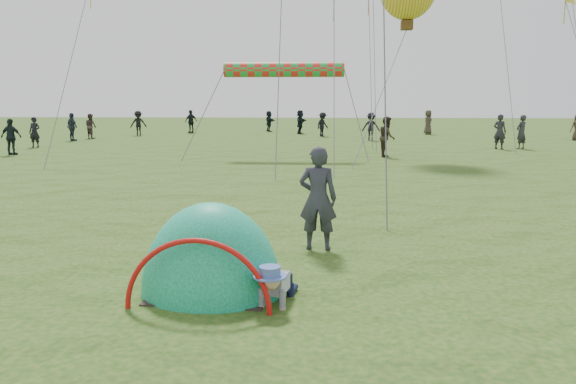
{
  "coord_description": "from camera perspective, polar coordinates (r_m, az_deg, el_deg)",
  "views": [
    {
      "loc": [
        -0.42,
        -5.93,
        2.52
      ],
      "look_at": [
        -1.0,
        3.17,
        1.0
      ],
      "focal_mm": 35.0,
      "sensor_mm": 36.0,
      "label": 1
    }
  ],
  "objects": [
    {
      "name": "ground",
      "position": [
        6.46,
        7.3,
        -13.58
      ],
      "size": [
        140.0,
        140.0,
        0.0
      ],
      "primitive_type": "plane",
      "color": "#18400D"
    },
    {
      "name": "crawling_toddler",
      "position": [
        7.0,
        -1.32,
        -9.2
      ],
      "size": [
        0.66,
        0.83,
        0.56
      ],
      "primitive_type": null,
      "rotation": [
        0.0,
        0.0,
        -0.21
      ],
      "color": "black",
      "rests_on": "ground"
    },
    {
      "name": "popup_tent",
      "position": [
        7.58,
        -7.74,
        -10.05
      ],
      "size": [
        1.94,
        1.63,
        2.4
      ],
      "primitive_type": "ellipsoid",
      "rotation": [
        0.0,
        0.0,
        -0.06
      ],
      "color": "#0E7A42",
      "rests_on": "ground"
    },
    {
      "name": "standing_adult",
      "position": [
        9.38,
        3.06,
        -0.66
      ],
      "size": [
        0.67,
        0.47,
        1.75
      ],
      "primitive_type": "imported",
      "rotation": [
        0.0,
        0.0,
        3.05
      ],
      "color": "#2D2C36",
      "rests_on": "ground"
    },
    {
      "name": "crowd_person_0",
      "position": [
        30.8,
        22.62,
        5.65
      ],
      "size": [
        0.75,
        0.7,
        1.72
      ],
      "primitive_type": "imported",
      "rotation": [
        0.0,
        0.0,
        3.75
      ],
      "color": "#29282F",
      "rests_on": "ground"
    },
    {
      "name": "crowd_person_1",
      "position": [
        25.01,
        10.02,
        5.56
      ],
      "size": [
        0.72,
        0.9,
        1.76
      ],
      "primitive_type": "imported",
      "rotation": [
        0.0,
        0.0,
        1.51
      ],
      "color": "#2D241C",
      "rests_on": "ground"
    },
    {
      "name": "crowd_person_2",
      "position": [
        42.47,
        -9.82,
        7.07
      ],
      "size": [
        1.0,
        1.0,
        1.7
      ],
      "primitive_type": "imported",
      "rotation": [
        0.0,
        0.0,
        3.92
      ],
      "color": "black",
      "rests_on": "ground"
    },
    {
      "name": "crowd_person_3",
      "position": [
        34.67,
        8.43,
        6.59
      ],
      "size": [
        1.1,
        0.64,
        1.69
      ],
      "primitive_type": "imported",
      "rotation": [
        0.0,
        0.0,
        0.01
      ],
      "color": "black",
      "rests_on": "ground"
    },
    {
      "name": "crowd_person_5",
      "position": [
        41.03,
        1.25,
        7.13
      ],
      "size": [
        0.94,
        1.66,
        1.71
      ],
      "primitive_type": "imported",
      "rotation": [
        0.0,
        0.0,
        1.28
      ],
      "color": "black",
      "rests_on": "ground"
    },
    {
      "name": "crowd_person_6",
      "position": [
        30.38,
        20.71,
        5.75
      ],
      "size": [
        0.76,
        0.72,
        1.75
      ],
      "primitive_type": "imported",
      "rotation": [
        0.0,
        0.0,
        2.49
      ],
      "color": "#222229",
      "rests_on": "ground"
    },
    {
      "name": "crowd_person_7",
      "position": [
        38.06,
        -19.4,
        6.33
      ],
      "size": [
        0.97,
        0.92,
        1.58
      ],
      "primitive_type": "imported",
      "rotation": [
        0.0,
        0.0,
        2.58
      ],
      "color": "#40322F",
      "rests_on": "ground"
    },
    {
      "name": "crowd_person_8",
      "position": [
        36.27,
        -21.07,
        6.18
      ],
      "size": [
        1.04,
        0.91,
        1.68
      ],
      "primitive_type": "imported",
      "rotation": [
        0.0,
        0.0,
        2.52
      ],
      "color": "#222A3A",
      "rests_on": "ground"
    },
    {
      "name": "crowd_person_9",
      "position": [
        38.08,
        3.53,
        6.86
      ],
      "size": [
        1.11,
        1.19,
        1.61
      ],
      "primitive_type": "imported",
      "rotation": [
        0.0,
        0.0,
        0.91
      ],
      "color": "black",
      "rests_on": "ground"
    },
    {
      "name": "crowd_person_10",
      "position": [
        41.43,
        14.04,
        6.89
      ],
      "size": [
        0.82,
        0.99,
        1.73
      ],
      "primitive_type": "imported",
      "rotation": [
        0.0,
        0.0,
        1.2
      ],
      "color": "#3D3429",
      "rests_on": "ground"
    },
    {
      "name": "crowd_person_11",
      "position": [
        44.0,
        -1.94,
        7.21
      ],
      "size": [
        1.11,
        1.52,
        1.59
      ],
      "primitive_type": "imported",
      "rotation": [
        0.0,
        0.0,
        2.06
      ],
      "color": "black",
      "rests_on": "ground"
    },
    {
      "name": "crowd_person_12",
      "position": [
        32.18,
        -24.35,
        5.55
      ],
      "size": [
        0.6,
        0.41,
        1.59
      ],
      "primitive_type": "imported",
      "rotation": [
        0.0,
        0.0,
        6.24
      ],
      "color": "black",
      "rests_on": "ground"
    },
    {
      "name": "crowd_person_14",
      "position": [
        28.22,
        -26.3,
        5.04
      ],
      "size": [
        0.99,
        0.46,
        1.64
      ],
      "primitive_type": "imported",
      "rotation": [
        0.0,
        0.0,
        3.08
      ],
      "color": "black",
      "rests_on": "ground"
    },
    {
      "name": "crowd_person_15",
      "position": [
        40.43,
        -14.96,
        6.77
      ],
      "size": [
        1.24,
        0.94,
        1.69
      ],
      "primitive_type": "imported",
      "rotation": [
        0.0,
        0.0,
        0.32
      ],
      "color": "black",
      "rests_on": "ground"
    },
    {
      "name": "rainbow_tube_kite",
      "position": [
        24.54,
        -0.41,
        12.33
      ],
      "size": [
        5.13,
        0.64,
        0.64
      ],
      "primitive_type": "cylinder",
      "rotation": [
        0.0,
        1.57,
        0.0
      ],
      "color": "red"
    }
  ]
}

